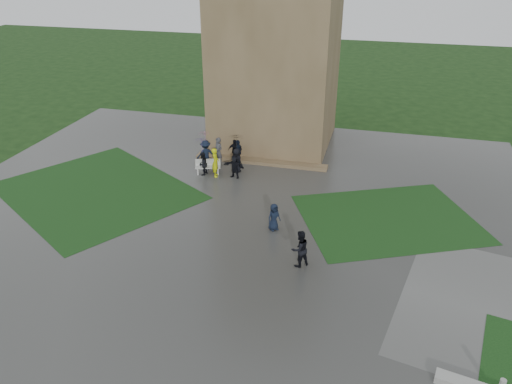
% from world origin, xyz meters
% --- Properties ---
extents(ground, '(120.00, 120.00, 0.00)m').
position_xyz_m(ground, '(0.00, 0.00, 0.00)').
color(ground, black).
extents(plaza, '(34.00, 34.00, 0.02)m').
position_xyz_m(plaza, '(0.00, 2.00, 0.01)').
color(plaza, '#333431').
rests_on(plaza, ground).
extents(lawn_inset_left, '(14.10, 13.46, 0.01)m').
position_xyz_m(lawn_inset_left, '(-8.50, 4.00, 0.03)').
color(lawn_inset_left, '#123312').
rests_on(lawn_inset_left, plaza).
extents(lawn_inset_right, '(11.12, 10.15, 0.01)m').
position_xyz_m(lawn_inset_right, '(8.50, 5.00, 0.03)').
color(lawn_inset_right, '#123312').
rests_on(lawn_inset_right, plaza).
extents(tower, '(8.00, 8.00, 18.00)m').
position_xyz_m(tower, '(0.00, 15.00, 9.00)').
color(tower, brown).
rests_on(tower, ground).
extents(tower_plinth, '(9.00, 0.80, 0.22)m').
position_xyz_m(tower_plinth, '(0.00, 10.60, 0.13)').
color(tower_plinth, brown).
rests_on(tower_plinth, plaza).
extents(bench, '(1.68, 0.96, 0.93)m').
position_xyz_m(bench, '(-2.88, 8.14, 0.50)').
color(bench, beige).
rests_on(bench, plaza).
extents(visitor_cluster, '(3.71, 3.40, 2.54)m').
position_xyz_m(visitor_cluster, '(-2.21, 8.88, 1.21)').
color(visitor_cluster, black).
rests_on(visitor_cluster, plaza).
extents(pedestrian_mid, '(0.85, 0.86, 1.48)m').
position_xyz_m(pedestrian_mid, '(2.77, 2.36, 0.76)').
color(pedestrian_mid, black).
rests_on(pedestrian_mid, plaza).
extents(pedestrian_near, '(0.98, 0.97, 1.80)m').
position_xyz_m(pedestrian_near, '(4.62, -0.48, 0.92)').
color(pedestrian_near, black).
rests_on(pedestrian_near, plaza).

